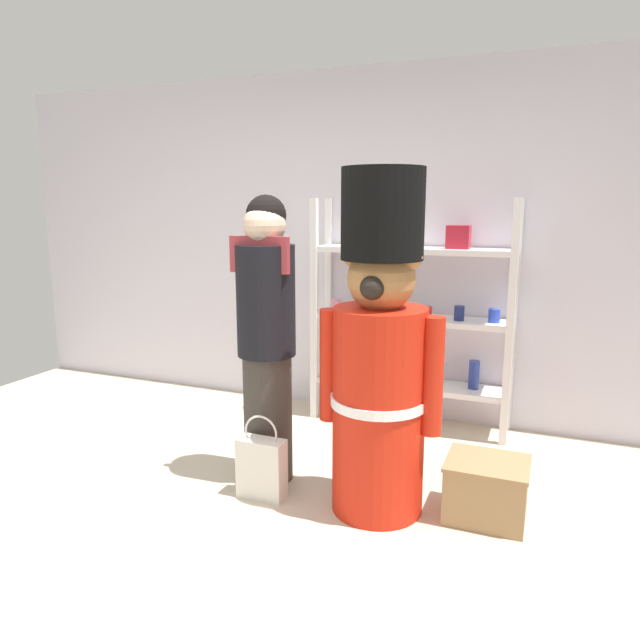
% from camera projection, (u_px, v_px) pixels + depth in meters
% --- Properties ---
extents(ground_plane, '(6.40, 6.40, 0.00)m').
position_uv_depth(ground_plane, '(220.00, 554.00, 2.72)').
color(ground_plane, beige).
extents(back_wall, '(6.40, 0.12, 2.60)m').
position_uv_depth(back_wall, '(366.00, 246.00, 4.47)').
color(back_wall, silver).
rests_on(back_wall, ground_plane).
extents(merchandise_shelf, '(1.45, 0.35, 1.66)m').
position_uv_depth(merchandise_shelf, '(411.00, 313.00, 4.20)').
color(merchandise_shelf, white).
rests_on(merchandise_shelf, ground_plane).
extents(teddy_bear_guard, '(0.66, 0.50, 1.79)m').
position_uv_depth(teddy_bear_guard, '(380.00, 360.00, 2.97)').
color(teddy_bear_guard, red).
rests_on(teddy_bear_guard, ground_plane).
extents(person_shopper, '(0.35, 0.33, 1.66)m').
position_uv_depth(person_shopper, '(267.00, 334.00, 3.32)').
color(person_shopper, '#38332D').
rests_on(person_shopper, ground_plane).
extents(shopping_bag, '(0.27, 0.12, 0.48)m').
position_uv_depth(shopping_bag, '(262.00, 467.00, 3.22)').
color(shopping_bag, silver).
rests_on(shopping_bag, ground_plane).
extents(display_crate, '(0.42, 0.36, 0.31)m').
position_uv_depth(display_crate, '(486.00, 489.00, 3.01)').
color(display_crate, '#9E7A51').
rests_on(display_crate, ground_plane).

